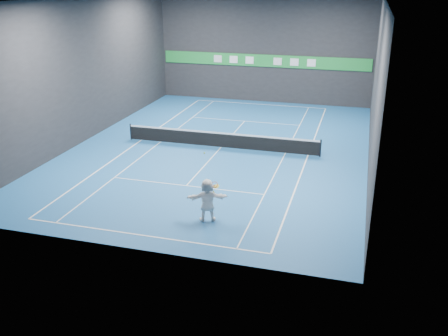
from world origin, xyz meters
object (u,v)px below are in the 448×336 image
(player, at_px, (207,200))
(tennis_racket, at_px, (214,186))
(tennis_net, at_px, (221,139))
(tennis_ball, at_px, (204,153))

(player, xyz_separation_m, tennis_racket, (0.31, 0.05, 0.71))
(tennis_net, distance_m, tennis_racket, 10.17)
(tennis_ball, distance_m, tennis_net, 10.11)
(player, xyz_separation_m, tennis_net, (-2.24, 9.82, -0.44))
(tennis_ball, distance_m, tennis_racket, 1.48)
(tennis_net, height_order, tennis_racket, tennis_racket)
(tennis_net, bearing_deg, tennis_racket, -75.34)
(tennis_net, bearing_deg, player, -77.13)
(tennis_racket, bearing_deg, tennis_ball, 158.34)
(player, distance_m, tennis_ball, 2.10)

